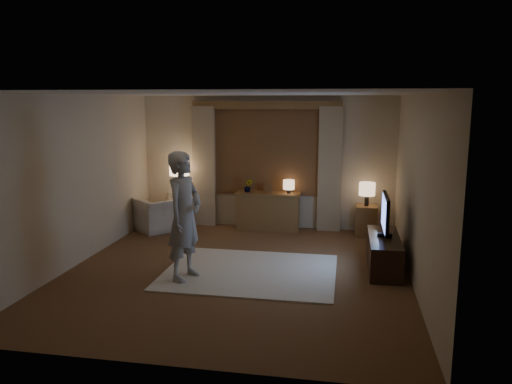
% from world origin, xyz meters
% --- Properties ---
extents(room, '(5.04, 5.54, 2.64)m').
position_xyz_m(room, '(0.00, 0.50, 1.33)').
color(room, brown).
rests_on(room, ground).
extents(rug, '(2.50, 2.00, 0.02)m').
position_xyz_m(rug, '(0.20, -0.01, 0.01)').
color(rug, beige).
rests_on(rug, floor).
extents(sideboard, '(1.20, 0.40, 0.70)m').
position_xyz_m(sideboard, '(0.08, 2.50, 0.35)').
color(sideboard, brown).
rests_on(sideboard, floor).
extents(picture_frame, '(0.16, 0.02, 0.20)m').
position_xyz_m(picture_frame, '(0.08, 2.50, 0.80)').
color(picture_frame, brown).
rests_on(picture_frame, sideboard).
extents(plant, '(0.17, 0.13, 0.30)m').
position_xyz_m(plant, '(-0.32, 2.50, 0.85)').
color(plant, '#999999').
rests_on(plant, sideboard).
extents(table_lamp_sideboard, '(0.22, 0.22, 0.30)m').
position_xyz_m(table_lamp_sideboard, '(0.48, 2.50, 0.90)').
color(table_lamp_sideboard, black).
rests_on(table_lamp_sideboard, sideboard).
extents(floor_lamp, '(0.39, 0.39, 1.33)m').
position_xyz_m(floor_lamp, '(-1.68, 2.38, 1.12)').
color(floor_lamp, black).
rests_on(floor_lamp, floor).
extents(armchair, '(1.33, 1.35, 0.66)m').
position_xyz_m(armchair, '(-1.97, 2.13, 0.33)').
color(armchair, beige).
rests_on(armchair, floor).
extents(side_table, '(0.40, 0.40, 0.56)m').
position_xyz_m(side_table, '(1.95, 2.45, 0.28)').
color(side_table, brown).
rests_on(side_table, floor).
extents(table_lamp_side, '(0.30, 0.30, 0.44)m').
position_xyz_m(table_lamp_side, '(1.95, 2.45, 0.87)').
color(table_lamp_side, black).
rests_on(table_lamp_side, side_table).
extents(tv_stand, '(0.45, 1.40, 0.50)m').
position_xyz_m(tv_stand, '(2.15, 0.50, 0.25)').
color(tv_stand, black).
rests_on(tv_stand, floor).
extents(tv, '(0.21, 0.88, 0.63)m').
position_xyz_m(tv, '(2.15, 0.50, 0.85)').
color(tv, black).
rests_on(tv, tv_stand).
extents(person, '(0.58, 0.75, 1.81)m').
position_xyz_m(person, '(-0.64, -0.45, 0.92)').
color(person, gray).
rests_on(person, rug).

